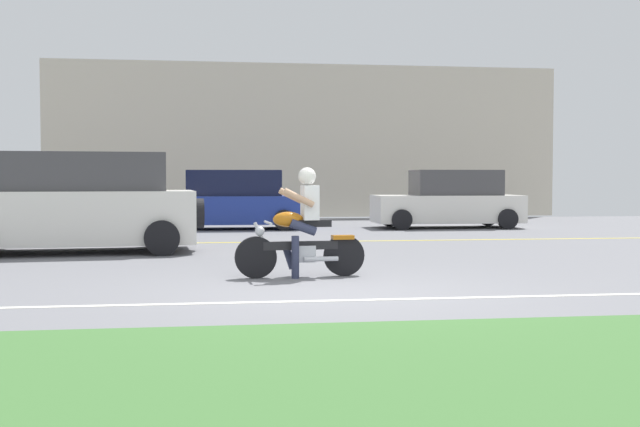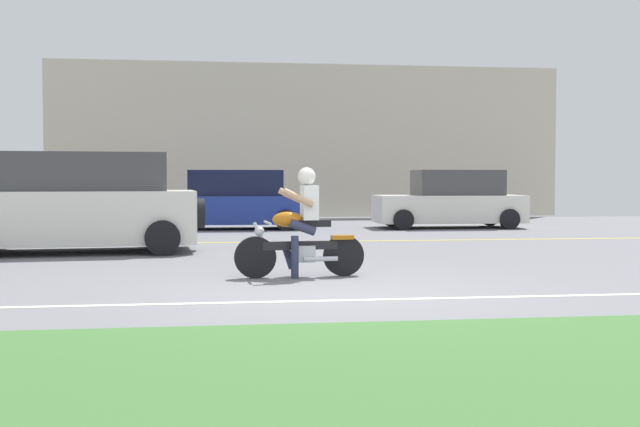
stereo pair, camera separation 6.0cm
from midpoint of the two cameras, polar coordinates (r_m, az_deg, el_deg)
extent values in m
cube|color=slate|center=(12.43, -1.08, -3.95)|extent=(56.00, 30.00, 0.04)
cube|color=#3D6B33|center=(5.53, 7.64, -11.62)|extent=(56.00, 3.80, 0.06)
cube|color=silver|center=(8.95, 1.57, -6.32)|extent=(50.40, 0.12, 0.01)
cube|color=yellow|center=(17.21, -2.94, -2.07)|extent=(50.40, 0.12, 0.01)
cylinder|color=black|center=(10.94, -4.57, -3.20)|extent=(0.59, 0.13, 0.58)
cylinder|color=black|center=(11.17, 1.88, -3.07)|extent=(0.59, 0.13, 0.58)
cylinder|color=#B7BAC1|center=(10.94, -4.07, -1.94)|extent=(0.26, 0.07, 0.51)
cube|color=black|center=(11.03, -1.31, -2.34)|extent=(1.07, 0.17, 0.12)
cube|color=#B7BAC1|center=(11.05, -1.06, -2.93)|extent=(0.32, 0.22, 0.23)
ellipsoid|color=#B76614|center=(10.97, -2.21, -0.43)|extent=(0.43, 0.23, 0.21)
cube|color=black|center=(11.04, -0.32, -0.71)|extent=(0.48, 0.25, 0.10)
cube|color=#B76614|center=(11.15, 1.78, -1.73)|extent=(0.32, 0.18, 0.06)
cylinder|color=#B7BAC1|center=(10.93, -3.67, -0.67)|extent=(0.08, 0.60, 0.03)
sphere|color=#B7BAC1|center=(10.92, -4.27, -1.29)|extent=(0.14, 0.14, 0.14)
cylinder|color=#B7BAC1|center=(10.98, 0.20, -3.32)|extent=(0.49, 0.10, 0.07)
cube|color=white|center=(11.02, -0.62, 0.80)|extent=(0.24, 0.33, 0.49)
sphere|color=silver|center=(11.01, -0.82, 2.72)|extent=(0.25, 0.25, 0.25)
cylinder|color=#2D334C|center=(11.11, -1.31, -0.94)|extent=(0.40, 0.15, 0.24)
cylinder|color=#2D334C|center=(10.92, -1.12, -1.00)|extent=(0.40, 0.15, 0.24)
cylinder|color=#2D334C|center=(10.89, -1.68, -3.19)|extent=(0.11, 0.11, 0.59)
cylinder|color=#2D334C|center=(11.14, -2.11, -3.24)|extent=(0.20, 0.12, 0.33)
cylinder|color=tan|center=(11.17, -1.79, 1.19)|extent=(0.45, 0.12, 0.27)
cylinder|color=tan|center=(10.79, -1.43, 1.15)|extent=(0.45, 0.12, 0.27)
cube|color=white|center=(15.42, -17.28, -0.24)|extent=(4.58, 2.29, 0.98)
cube|color=#444346|center=(15.40, -16.99, 2.91)|extent=(3.32, 1.92, 0.71)
cylinder|color=black|center=(16.35, -11.39, -1.25)|extent=(0.66, 0.27, 0.64)
cylinder|color=black|center=(14.42, -11.26, -1.75)|extent=(0.66, 0.27, 0.64)
cylinder|color=black|center=(15.39, -8.66, 0.02)|extent=(0.24, 0.59, 0.58)
cylinder|color=black|center=(21.40, -19.74, -0.58)|extent=(0.57, 0.21, 0.56)
cylinder|color=black|center=(22.99, -18.69, -0.36)|extent=(0.57, 0.21, 0.56)
cube|color=navy|center=(21.81, -6.75, 0.28)|extent=(4.46, 1.73, 0.77)
cube|color=black|center=(21.79, -6.06, 2.22)|extent=(2.60, 1.46, 0.71)
cylinder|color=black|center=(22.67, -2.70, -0.27)|extent=(0.56, 0.20, 0.56)
cylinder|color=black|center=(22.70, -10.74, -0.31)|extent=(0.56, 0.20, 0.56)
cylinder|color=black|center=(21.06, -2.43, -0.48)|extent=(0.56, 0.20, 0.56)
cylinder|color=black|center=(21.09, -11.09, -0.52)|extent=(0.56, 0.20, 0.56)
cube|color=white|center=(22.52, 9.40, 0.34)|extent=(4.17, 1.70, 0.77)
cube|color=#444346|center=(22.57, 10.02, 2.22)|extent=(2.43, 1.44, 0.71)
cylinder|color=black|center=(23.75, 12.31, -0.20)|extent=(0.56, 0.19, 0.56)
cylinder|color=black|center=(22.95, 5.25, -0.24)|extent=(0.56, 0.19, 0.56)
cylinder|color=black|center=(22.22, 13.68, -0.39)|extent=(0.56, 0.19, 0.56)
cylinder|color=black|center=(21.37, 6.16, -0.45)|extent=(0.56, 0.19, 0.56)
cube|color=beige|center=(30.51, -1.08, 5.14)|extent=(18.68, 4.00, 5.55)
camera|label=1|loc=(0.03, -89.86, 0.01)|focal=44.05mm
camera|label=2|loc=(0.03, 90.14, -0.01)|focal=44.05mm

